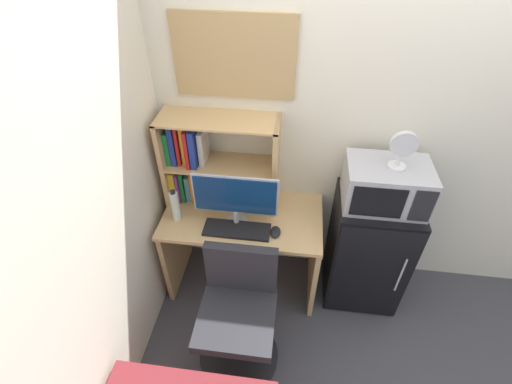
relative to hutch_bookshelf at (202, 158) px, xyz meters
The scene contains 13 objects.
wall_back 1.71m from the hutch_bookshelf, ahead, with size 6.40×0.04×2.60m, color silver.
wall_left 1.52m from the hutch_bookshelf, 102.69° to the right, with size 0.04×4.40×2.60m, color silver.
desk 0.68m from the hutch_bookshelf, 28.97° to the right, with size 1.13×0.60×0.75m.
hutch_bookshelf is the anchor object (origin of this frame).
monitor 0.39m from the hutch_bookshelf, 43.06° to the right, with size 0.56×0.16×0.41m.
keyboard 0.55m from the hutch_bookshelf, 48.29° to the right, with size 0.45×0.16×0.02m, color black.
computer_mouse 0.72m from the hutch_bookshelf, 29.87° to the right, with size 0.07×0.11×0.03m, color black.
water_bottle 0.38m from the hutch_bookshelf, 119.53° to the right, with size 0.06×0.06×0.25m.
mini_fridge 1.38m from the hutch_bookshelf, ahead, with size 0.54×0.49×0.94m.
microwave 1.23m from the hutch_bookshelf, ahead, with size 0.52×0.37×0.29m.
desk_fan 1.29m from the hutch_bookshelf, ahead, with size 0.16×0.11×0.25m.
desk_chair 1.10m from the hutch_bookshelf, 64.50° to the right, with size 0.55×0.55×0.90m.
wall_corkboard 0.71m from the hutch_bookshelf, 27.77° to the left, with size 0.74×0.02×0.50m, color tan.
Camera 1 is at (-0.65, -2.13, 2.52)m, focal length 25.36 mm.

